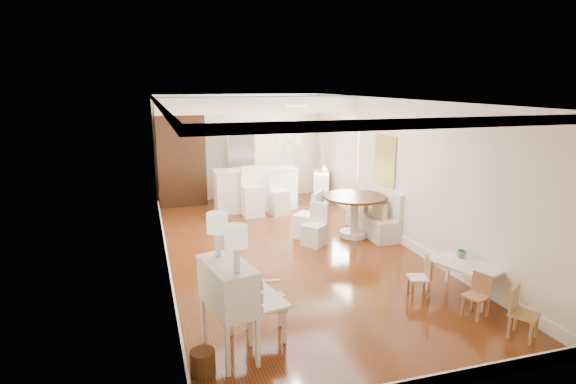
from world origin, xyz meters
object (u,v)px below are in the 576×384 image
wicker_basket (203,363)px  kids_table (464,280)px  gustavian_armchair (265,301)px  kids_chair_a (476,296)px  secretary_bureau (229,309)px  bar_stool_right (279,195)px  kids_chair_b (419,277)px  slip_chair_near (315,225)px  pantry_cabinet (181,161)px  kids_chair_c (524,314)px  dining_table (354,216)px  slip_chair_far (308,214)px  bar_stool_left (253,192)px  fridge (254,167)px  breakfast_counter (256,189)px  sideboard (321,187)px

wicker_basket → kids_table: kids_table is taller
gustavian_armchair → wicker_basket: 1.09m
kids_table → kids_chair_a: kids_chair_a is taller
secretary_bureau → bar_stool_right: secretary_bureau is taller
kids_chair_a → kids_chair_b: size_ratio=0.96×
secretary_bureau → kids_chair_a: secretary_bureau is taller
slip_chair_near → pantry_cabinet: bearing=169.5°
kids_chair_b → slip_chair_near: slip_chair_near is taller
pantry_cabinet → slip_chair_near: bearing=-61.8°
kids_chair_c → dining_table: size_ratio=0.52×
slip_chair_far → bar_stool_left: bearing=-116.0°
gustavian_armchair → bar_stool_right: (1.71, 5.38, 0.01)m
kids_table → fridge: size_ratio=0.56×
slip_chair_far → bar_stool_right: (-0.10, 1.82, -0.01)m
kids_chair_c → gustavian_armchair: bearing=130.2°
gustavian_armchair → slip_chair_far: bearing=-19.0°
wicker_basket → kids_chair_a: (3.71, 0.27, 0.16)m
breakfast_counter → sideboard: bearing=5.3°
gustavian_armchair → slip_chair_far: 3.99m
wicker_basket → breakfast_counter: size_ratio=0.13×
kids_chair_b → fridge: bearing=-154.9°
kids_chair_c → slip_chair_near: (-1.28, 4.03, 0.09)m
slip_chair_far → bar_stool_left: bar_stool_left is taller
kids_chair_a → bar_stool_right: bar_stool_right is taller
secretary_bureau → wicker_basket: bearing=-149.7°
kids_chair_a → secretary_bureau: bearing=-110.9°
secretary_bureau → pantry_cabinet: size_ratio=0.49×
wicker_basket → fridge: size_ratio=0.15×
pantry_cabinet → fridge: pantry_cabinet is taller
dining_table → fridge: (-1.23, 3.73, 0.47)m
kids_table → bar_stool_right: bearing=105.2°
dining_table → sideboard: bearing=82.6°
slip_chair_far → bar_stool_left: size_ratio=0.83×
kids_chair_a → slip_chair_far: slip_chair_far is taller
kids_table → slip_chair_far: slip_chair_far is taller
bar_stool_right → dining_table: bearing=-74.5°
dining_table → slip_chair_near: 1.00m
wicker_basket → slip_chair_far: bearing=57.3°
secretary_bureau → breakfast_counter: size_ratio=0.55×
bar_stool_right → pantry_cabinet: (-2.11, 1.72, 0.67)m
dining_table → secretary_bureau: bearing=-131.8°
kids_chair_a → dining_table: 3.66m
secretary_bureau → kids_chair_b: 3.03m
wicker_basket → pantry_cabinet: 7.77m
wicker_basket → kids_chair_a: bearing=4.2°
slip_chair_near → bar_stool_left: (-0.68, 2.39, 0.17)m
gustavian_armchair → kids_chair_c: size_ratio=1.43×
kids_table → kids_chair_c: (-0.05, -1.24, 0.07)m
gustavian_armchair → kids_chair_a: (2.85, -0.32, -0.17)m
gustavian_armchair → kids_chair_a: gustavian_armchair is taller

